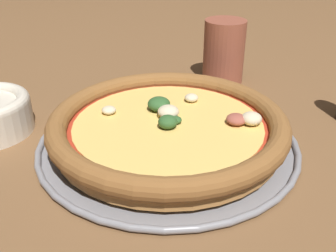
% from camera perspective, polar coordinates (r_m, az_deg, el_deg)
% --- Properties ---
extents(ground_plane, '(3.00, 3.00, 0.00)m').
position_cam_1_polar(ground_plane, '(0.54, 0.00, -2.76)').
color(ground_plane, brown).
extents(pizza_tray, '(0.35, 0.35, 0.01)m').
position_cam_1_polar(pizza_tray, '(0.53, 0.00, -2.32)').
color(pizza_tray, gray).
rests_on(pizza_tray, ground_plane).
extents(pizza, '(0.32, 0.32, 0.04)m').
position_cam_1_polar(pizza, '(0.52, 0.04, 0.06)').
color(pizza, '#BC7F42').
rests_on(pizza, pizza_tray).
extents(drinking_cup, '(0.07, 0.07, 0.11)m').
position_cam_1_polar(drinking_cup, '(0.74, 8.11, 10.67)').
color(drinking_cup, brown).
rests_on(drinking_cup, ground_plane).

